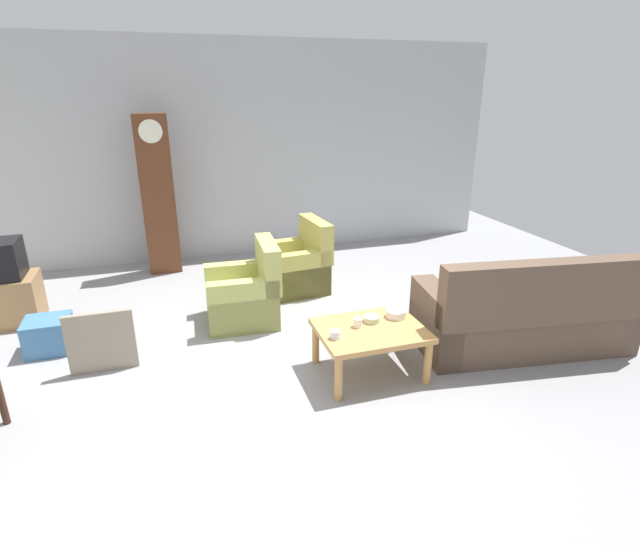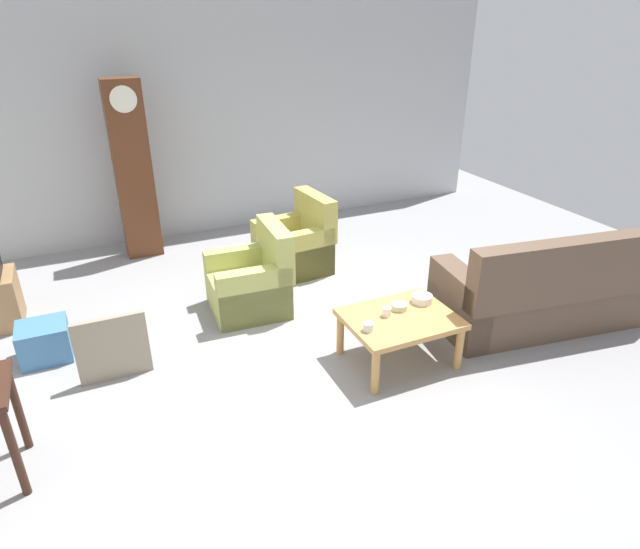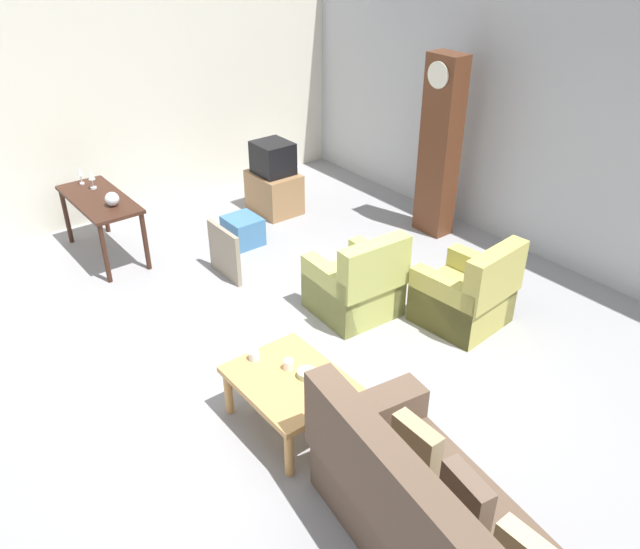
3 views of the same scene
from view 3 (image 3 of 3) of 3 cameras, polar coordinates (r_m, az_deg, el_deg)
The scene contains 20 objects.
ground_plane at distance 5.85m, azimuth -1.90°, elevation -8.44°, with size 10.40×10.40×0.00m, color gray.
garage_door_wall at distance 7.56m, azimuth 21.01°, elevation 12.58°, with size 8.40×0.16×3.20m, color #ADAFB5.
pegboard_wall_left at distance 8.76m, azimuth -16.89°, elevation 14.45°, with size 0.12×6.40×2.88m, color silver.
couch_floral at distance 4.24m, azimuth 11.14°, elevation -21.91°, with size 2.20×1.17×1.04m.
armchair_olive_near at distance 6.44m, azimuth 3.24°, elevation -1.12°, with size 0.83×0.80×0.92m.
armchair_olive_far at distance 6.44m, azimuth 12.92°, elevation -1.92°, with size 0.86×0.83×0.92m.
coffee_table_wood at distance 5.08m, azimuth -2.64°, elevation -9.81°, with size 0.96×0.76×0.46m.
console_table_dark at distance 7.79m, azimuth -19.00°, elevation 5.79°, with size 1.30×0.56×0.74m.
grandfather_clock at distance 7.94m, azimuth 10.63°, elevation 11.07°, with size 0.44×0.30×2.20m.
tv_stand_cabinet at distance 8.68m, azimuth -4.10°, elevation 7.33°, with size 0.68×0.52×0.54m, color #997047.
tv_crt at distance 8.50m, azimuth -4.22°, elevation 10.32°, with size 0.48×0.44×0.42m, color black.
framed_picture_leaning at distance 7.15m, azimuth -8.51°, elevation 1.94°, with size 0.60×0.05×0.59m, color gray.
storage_box_blue at distance 7.89m, azimuth -6.88°, elevation 3.91°, with size 0.43×0.39×0.34m, color teal.
glass_dome_cloche at distance 7.45m, azimuth -18.04°, elevation 6.41°, with size 0.16×0.16×0.16m, color silver.
cup_white_porcelain at distance 5.10m, azimuth -2.84°, elevation -8.02°, with size 0.08×0.08×0.08m, color white.
cup_blue_rimmed at distance 5.22m, azimuth -5.89°, elevation -7.20°, with size 0.09×0.09×0.07m, color silver.
bowl_white_stacked at distance 4.88m, azimuth 0.89°, elevation -10.16°, with size 0.19×0.19×0.07m, color white.
bowl_shallow_green at distance 5.03m, azimuth -1.19°, elevation -8.82°, with size 0.15×0.15×0.05m, color #B2C69E.
wine_glass_tall at distance 8.14m, azimuth -20.60°, elevation 8.40°, with size 0.06×0.06×0.20m.
wine_glass_mid at distance 7.96m, azimuth -19.68°, elevation 8.15°, with size 0.08×0.08×0.22m.
Camera 3 is at (3.70, -2.65, 3.68)m, focal length 35.91 mm.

